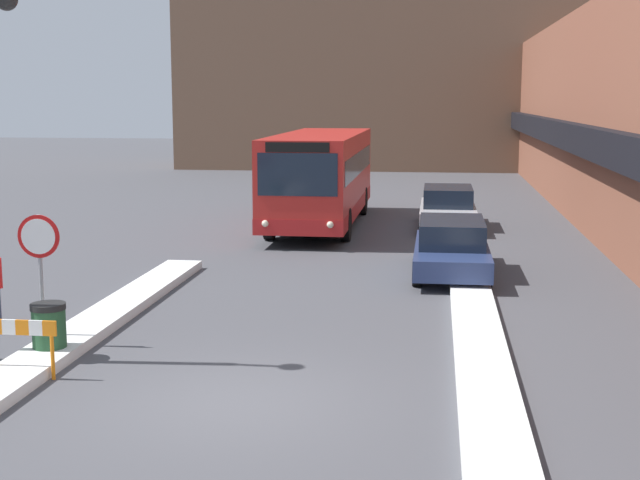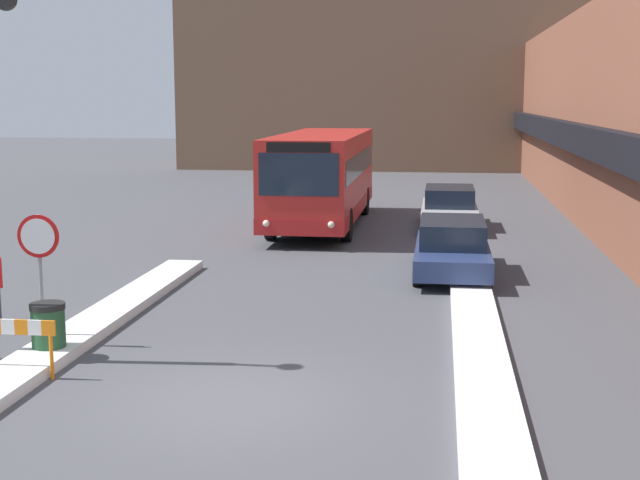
{
  "view_description": "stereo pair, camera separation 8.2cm",
  "coord_description": "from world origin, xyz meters",
  "px_view_note": "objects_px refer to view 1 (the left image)",
  "views": [
    {
      "loc": [
        2.78,
        -12.07,
        4.36
      ],
      "look_at": [
        0.39,
        6.21,
        1.39
      ],
      "focal_mm": 50.0,
      "sensor_mm": 36.0,
      "label": 1
    },
    {
      "loc": [
        2.86,
        -12.06,
        4.36
      ],
      "look_at": [
        0.39,
        6.21,
        1.39
      ],
      "focal_mm": 50.0,
      "sensor_mm": 36.0,
      "label": 2
    }
  ],
  "objects_px": {
    "trash_bin": "(49,331)",
    "parked_car_back": "(448,207)",
    "city_bus": "(321,176)",
    "parked_car_front": "(451,247)",
    "stop_sign": "(39,251)",
    "construction_barricade": "(23,337)"
  },
  "relations": [
    {
      "from": "parked_car_back",
      "to": "construction_barricade",
      "type": "relative_size",
      "value": 4.29
    },
    {
      "from": "city_bus",
      "to": "trash_bin",
      "type": "xyz_separation_m",
      "value": [
        -2.52,
        -16.11,
        -1.23
      ]
    },
    {
      "from": "trash_bin",
      "to": "construction_barricade",
      "type": "distance_m",
      "value": 1.09
    },
    {
      "from": "stop_sign",
      "to": "trash_bin",
      "type": "bearing_deg",
      "value": -58.84
    },
    {
      "from": "parked_car_front",
      "to": "trash_bin",
      "type": "height_order",
      "value": "parked_car_front"
    },
    {
      "from": "stop_sign",
      "to": "construction_barricade",
      "type": "relative_size",
      "value": 2.13
    },
    {
      "from": "construction_barricade",
      "to": "parked_car_front",
      "type": "bearing_deg",
      "value": 53.96
    },
    {
      "from": "trash_bin",
      "to": "parked_car_back",
      "type": "bearing_deg",
      "value": 67.29
    },
    {
      "from": "city_bus",
      "to": "parked_car_back",
      "type": "relative_size",
      "value": 2.2
    },
    {
      "from": "parked_car_front",
      "to": "stop_sign",
      "type": "xyz_separation_m",
      "value": [
        -7.26,
        -7.45,
        1.01
      ]
    },
    {
      "from": "stop_sign",
      "to": "trash_bin",
      "type": "height_order",
      "value": "stop_sign"
    },
    {
      "from": "parked_car_back",
      "to": "stop_sign",
      "type": "relative_size",
      "value": 2.02
    },
    {
      "from": "city_bus",
      "to": "stop_sign",
      "type": "distance_m",
      "value": 15.64
    },
    {
      "from": "parked_car_front",
      "to": "trash_bin",
      "type": "relative_size",
      "value": 5.08
    },
    {
      "from": "stop_sign",
      "to": "construction_barricade",
      "type": "distance_m",
      "value": 2.16
    },
    {
      "from": "parked_car_back",
      "to": "trash_bin",
      "type": "height_order",
      "value": "parked_car_back"
    },
    {
      "from": "parked_car_back",
      "to": "construction_barricade",
      "type": "bearing_deg",
      "value": -111.25
    },
    {
      "from": "stop_sign",
      "to": "trash_bin",
      "type": "xyz_separation_m",
      "value": [
        0.45,
        -0.75,
        -1.22
      ]
    },
    {
      "from": "city_bus",
      "to": "stop_sign",
      "type": "bearing_deg",
      "value": -100.94
    },
    {
      "from": "parked_car_back",
      "to": "stop_sign",
      "type": "distance_m",
      "value": 17.18
    },
    {
      "from": "parked_car_back",
      "to": "construction_barricade",
      "type": "distance_m",
      "value": 18.62
    },
    {
      "from": "parked_car_front",
      "to": "construction_barricade",
      "type": "distance_m",
      "value": 11.47
    }
  ]
}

